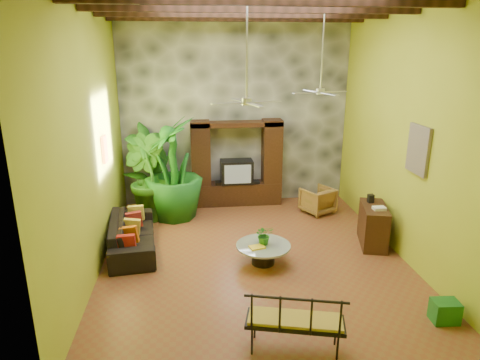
{
  "coord_description": "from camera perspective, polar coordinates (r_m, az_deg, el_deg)",
  "views": [
    {
      "loc": [
        -1.17,
        -7.83,
        4.09
      ],
      "look_at": [
        -0.25,
        0.2,
        1.59
      ],
      "focal_mm": 32.0,
      "sensor_mm": 36.0,
      "label": 1
    }
  ],
  "objects": [
    {
      "name": "ground",
      "position": [
        8.91,
        1.76,
        -10.12
      ],
      "size": [
        7.0,
        7.0,
        0.0
      ],
      "primitive_type": "plane",
      "color": "brown",
      "rests_on": "ground"
    },
    {
      "name": "back_wall",
      "position": [
        11.5,
        -0.66,
        9.26
      ],
      "size": [
        6.0,
        0.02,
        5.0
      ],
      "primitive_type": "cube",
      "color": "#A3AB27",
      "rests_on": "ground"
    },
    {
      "name": "left_wall",
      "position": [
        8.2,
        -19.39,
        5.05
      ],
      "size": [
        0.02,
        7.0,
        5.0
      ],
      "primitive_type": "cube",
      "color": "#A3AB27",
      "rests_on": "ground"
    },
    {
      "name": "right_wall",
      "position": [
        9.02,
        21.24,
        5.88
      ],
      "size": [
        0.02,
        7.0,
        5.0
      ],
      "primitive_type": "cube",
      "color": "#A3AB27",
      "rests_on": "ground"
    },
    {
      "name": "stone_accent_wall",
      "position": [
        11.44,
        -0.63,
        9.21
      ],
      "size": [
        5.98,
        0.1,
        4.98
      ],
      "primitive_type": "cube",
      "color": "#3F4248",
      "rests_on": "ground"
    },
    {
      "name": "ceiling_beams",
      "position": [
        7.95,
        2.09,
        22.18
      ],
      "size": [
        5.95,
        5.36,
        0.22
      ],
      "color": "#31190F",
      "rests_on": "ceiling"
    },
    {
      "name": "entertainment_center",
      "position": [
        11.47,
        -0.45,
        1.39
      ],
      "size": [
        2.4,
        0.55,
        2.3
      ],
      "color": "black",
      "rests_on": "ground"
    },
    {
      "name": "ceiling_fan_front",
      "position": [
        7.53,
        0.9,
        11.96
      ],
      "size": [
        1.28,
        1.28,
        1.86
      ],
      "color": "#B4B3B8",
      "rests_on": "ceiling"
    },
    {
      "name": "ceiling_fan_back",
      "position": [
        9.47,
        10.73,
        12.75
      ],
      "size": [
        1.28,
        1.28,
        1.86
      ],
      "color": "#B4B3B8",
      "rests_on": "ceiling"
    },
    {
      "name": "wall_art_mask",
      "position": [
        9.23,
        -17.62,
        3.94
      ],
      "size": [
        0.06,
        0.32,
        0.55
      ],
      "primitive_type": "cube",
      "color": "gold",
      "rests_on": "left_wall"
    },
    {
      "name": "wall_art_painting",
      "position": [
        8.52,
        22.68,
        3.74
      ],
      "size": [
        0.06,
        0.7,
        0.9
      ],
      "primitive_type": "cube",
      "color": "#275090",
      "rests_on": "right_wall"
    },
    {
      "name": "sofa",
      "position": [
        9.36,
        -14.15,
        -7.01
      ],
      "size": [
        1.14,
        2.37,
        0.67
      ],
      "primitive_type": "imported",
      "rotation": [
        0.0,
        0.0,
        1.68
      ],
      "color": "black",
      "rests_on": "ground"
    },
    {
      "name": "wicker_armchair",
      "position": [
        11.2,
        10.32,
        -2.68
      ],
      "size": [
        0.97,
        0.98,
        0.67
      ],
      "primitive_type": "imported",
      "rotation": [
        0.0,
        0.0,
        3.61
      ],
      "color": "olive",
      "rests_on": "ground"
    },
    {
      "name": "tall_plant_a",
      "position": [
        11.17,
        -11.9,
        1.55
      ],
      "size": [
        1.45,
        1.41,
        2.29
      ],
      "primitive_type": "imported",
      "rotation": [
        0.0,
        0.0,
        0.73
      ],
      "color": "#216019",
      "rests_on": "ground"
    },
    {
      "name": "tall_plant_b",
      "position": [
        10.71,
        -12.4,
        0.29
      ],
      "size": [
        1.48,
        1.47,
        2.1
      ],
      "primitive_type": "imported",
      "rotation": [
        0.0,
        0.0,
        2.39
      ],
      "color": "#29661A",
      "rests_on": "ground"
    },
    {
      "name": "tall_plant_c",
      "position": [
        10.56,
        -8.92,
        1.49
      ],
      "size": [
        1.53,
        1.53,
        2.53
      ],
      "primitive_type": "imported",
      "rotation": [
        0.0,
        0.0,
        4.79
      ],
      "color": "#195F1B",
      "rests_on": "ground"
    },
    {
      "name": "coffee_table",
      "position": [
        8.54,
        3.12,
        -9.48
      ],
      "size": [
        1.07,
        1.07,
        0.4
      ],
      "rotation": [
        0.0,
        0.0,
        -0.31
      ],
      "color": "black",
      "rests_on": "ground"
    },
    {
      "name": "centerpiece_plant",
      "position": [
        8.43,
        3.26,
        -7.29
      ],
      "size": [
        0.39,
        0.35,
        0.39
      ],
      "primitive_type": "imported",
      "rotation": [
        0.0,
        0.0,
        0.13
      ],
      "color": "#246B1C",
      "rests_on": "coffee_table"
    },
    {
      "name": "yellow_tray",
      "position": [
        8.35,
        2.29,
        -8.93
      ],
      "size": [
        0.33,
        0.27,
        0.03
      ],
      "primitive_type": "cube",
      "rotation": [
        0.0,
        0.0,
        0.27
      ],
      "color": "yellow",
      "rests_on": "coffee_table"
    },
    {
      "name": "iron_bench",
      "position": [
        6.18,
        7.55,
        -17.94
      ],
      "size": [
        1.43,
        0.83,
        0.57
      ],
      "rotation": [
        0.0,
        0.0,
        -0.25
      ],
      "color": "black",
      "rests_on": "ground"
    },
    {
      "name": "side_console",
      "position": [
        9.68,
        17.33,
        -5.79
      ],
      "size": [
        0.75,
        1.18,
        0.87
      ],
      "primitive_type": "cube",
      "rotation": [
        0.0,
        0.0,
        -0.25
      ],
      "color": "#321E10",
      "rests_on": "ground"
    },
    {
      "name": "green_bin",
      "position": [
        7.64,
        25.65,
        -15.5
      ],
      "size": [
        0.42,
        0.33,
        0.35
      ],
      "primitive_type": "cube",
      "rotation": [
        0.0,
        0.0,
        -0.07
      ],
      "color": "#1F7433",
      "rests_on": "ground"
    }
  ]
}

